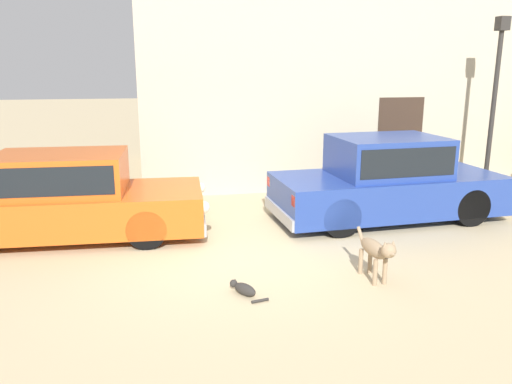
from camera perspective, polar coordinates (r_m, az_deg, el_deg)
ground_plane at (r=7.84m, az=-2.64°, el=-6.88°), size 80.00×80.00×0.00m
parked_sedan_nearest at (r=8.92m, az=-20.77°, el=-0.48°), size 4.67×1.88×1.42m
parked_sedan_second at (r=9.68m, az=14.56°, el=1.39°), size 4.42×1.96×1.55m
apartment_block at (r=16.00m, az=20.31°, el=18.02°), size 16.87×5.76×8.29m
stray_dog_spotted at (r=6.89m, az=13.43°, el=-6.46°), size 0.25×1.00×0.67m
stray_cat at (r=6.45m, az=-1.36°, el=-10.86°), size 0.43×0.48×0.16m
street_lamp at (r=11.99m, az=25.39°, el=10.91°), size 0.22×0.22×3.78m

